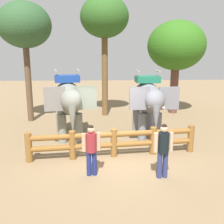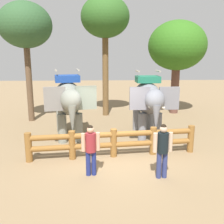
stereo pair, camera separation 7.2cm
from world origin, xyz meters
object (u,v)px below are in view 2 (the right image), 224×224
Objects in this scene: tree_far_left at (105,19)px; tree_back_center at (25,26)px; elephant_near_left at (68,100)px; tourist_woman_in_black at (163,147)px; log_fence at (114,141)px; tourist_man_in_blue at (91,147)px; tree_far_right at (177,46)px; elephant_center at (148,100)px.

tree_far_left reaches higher than tree_back_center.
tourist_woman_in_black is at bearing -51.13° from elephant_near_left.
elephant_near_left is 2.16× the size of tourist_woman_in_black.
log_fence is 1.70× the size of elephant_near_left.
log_fence is at bearing 128.33° from tourist_woman_in_black.
tourist_man_in_blue is 10.56m from tree_far_right.
tree_back_center reaches higher than log_fence.
elephant_near_left is at bearing -111.43° from tree_far_left.
elephant_near_left reaches higher than log_fence.
tourist_man_in_blue is at bearing -117.93° from log_fence.
tourist_man_in_blue is at bearing -120.49° from tree_far_right.
tourist_woman_in_black is 0.29× the size of tree_far_right.
log_fence is at bearing -50.73° from elephant_near_left.
tree_far_right is at bearing 10.61° from tree_back_center.
tourist_man_in_blue is (-0.78, -1.47, 0.34)m from log_fence.
tree_far_left reaches higher than elephant_center.
tourist_man_in_blue is at bearing 172.85° from tourist_woman_in_black.
elephant_center reaches higher than log_fence.
elephant_center is 0.54× the size of tree_back_center.
elephant_center is at bearing -118.81° from tree_far_right.
elephant_center is 4.64m from tourist_man_in_blue.
tourist_man_in_blue is 0.28× the size of tree_far_right.
log_fence is 3.19m from elephant_near_left.
tree_far_left reaches higher than elephant_near_left.
tourist_woman_in_black is at bearing -108.25° from tree_far_right.
elephant_near_left is 5.38m from tree_back_center.
elephant_center is 0.49× the size of tree_far_left.
tourist_man_in_blue is (-2.46, -3.86, -0.76)m from elephant_center.
tree_back_center reaches higher than tourist_woman_in_black.
log_fence is 3.12m from elephant_center.
tourist_woman_in_black is (3.26, -4.04, -0.75)m from elephant_near_left.
tree_back_center is at bearing 128.26° from elephant_near_left.
tree_far_right is at bearing 71.75° from tourist_woman_in_black.
log_fence is 3.67× the size of tourist_woman_in_black.
elephant_near_left is 0.57× the size of tree_back_center.
tourist_woman_in_black is 0.26× the size of tree_back_center.
tree_far_left is (-0.15, 6.74, 5.15)m from log_fence.
elephant_center is at bearing 85.76° from tourist_woman_in_black.
tourist_woman_in_black is at bearing -51.67° from log_fence.
elephant_center is at bearing -27.26° from tree_back_center.
elephant_near_left is 8.27m from tree_far_right.
tourist_man_in_blue is (1.11, -3.77, -0.79)m from elephant_near_left.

